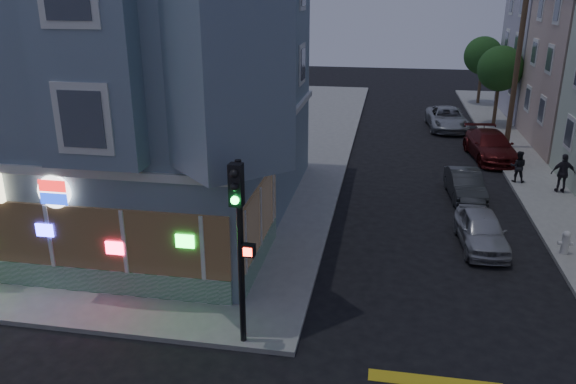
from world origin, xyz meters
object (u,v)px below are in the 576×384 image
(pedestrian_a, at_px, (518,166))
(parked_car_c, at_px, (491,146))
(parked_car_d, at_px, (447,118))
(traffic_signal, at_px, (239,225))
(street_tree_far, at_px, (483,56))
(parked_car_b, at_px, (465,185))
(parked_car_a, at_px, (481,230))
(pedestrian_b, at_px, (563,173))
(fire_hydrant, at_px, (566,242))
(utility_pole, at_px, (517,67))
(street_tree_near, at_px, (500,69))

(pedestrian_a, relative_size, parked_car_c, 0.29)
(pedestrian_a, height_order, parked_car_d, pedestrian_a)
(traffic_signal, bearing_deg, street_tree_far, 77.45)
(street_tree_far, height_order, parked_car_b, street_tree_far)
(parked_car_a, xyz_separation_m, parked_car_d, (0.32, 18.86, 0.07))
(pedestrian_b, relative_size, fire_hydrant, 2.11)
(parked_car_c, bearing_deg, utility_pole, 53.35)
(pedestrian_b, bearing_deg, fire_hydrant, 74.99)
(pedestrian_b, height_order, parked_car_a, pedestrian_b)
(pedestrian_a, relative_size, parked_car_d, 0.29)
(traffic_signal, relative_size, fire_hydrant, 5.85)
(pedestrian_a, xyz_separation_m, parked_car_b, (-2.70, -2.39, -0.28))
(street_tree_near, height_order, pedestrian_b, street_tree_near)
(street_tree_far, bearing_deg, pedestrian_a, -92.49)
(street_tree_far, height_order, pedestrian_b, street_tree_far)
(parked_car_c, xyz_separation_m, traffic_signal, (-9.10, -19.50, 2.77))
(traffic_signal, distance_m, fire_hydrant, 12.50)
(street_tree_far, height_order, traffic_signal, street_tree_far)
(street_tree_far, distance_m, parked_car_c, 16.70)
(parked_car_b, xyz_separation_m, fire_hydrant, (2.79, -5.58, -0.03))
(pedestrian_b, relative_size, traffic_signal, 0.36)
(pedestrian_b, bearing_deg, utility_pole, -84.42)
(street_tree_near, relative_size, parked_car_c, 1.02)
(street_tree_near, xyz_separation_m, parked_car_d, (-3.28, -1.38, -3.21))
(street_tree_far, distance_m, traffic_signal, 37.36)
(pedestrian_b, bearing_deg, pedestrian_a, -36.70)
(utility_pole, height_order, fire_hydrant, utility_pole)
(utility_pole, relative_size, pedestrian_b, 5.00)
(parked_car_b, bearing_deg, parked_car_d, 84.50)
(utility_pole, xyz_separation_m, street_tree_near, (0.20, 6.00, -0.86))
(parked_car_c, height_order, parked_car_d, parked_car_c)
(utility_pole, distance_m, parked_car_b, 10.52)
(parked_car_a, height_order, traffic_signal, traffic_signal)
(utility_pole, distance_m, traffic_signal, 24.21)
(pedestrian_a, bearing_deg, parked_car_c, -71.74)
(street_tree_near, distance_m, street_tree_far, 8.00)
(pedestrian_b, bearing_deg, parked_car_a, 53.79)
(utility_pole, bearing_deg, parked_car_c, -119.25)
(pedestrian_a, distance_m, parked_car_a, 8.06)
(parked_car_a, relative_size, parked_car_c, 0.74)
(parked_car_a, distance_m, parked_car_d, 18.87)
(parked_car_d, distance_m, traffic_signal, 27.58)
(street_tree_far, height_order, pedestrian_a, street_tree_far)
(street_tree_near, relative_size, parked_car_a, 1.37)
(parked_car_d, bearing_deg, fire_hydrant, -86.05)
(street_tree_near, relative_size, parked_car_b, 1.38)
(parked_car_a, bearing_deg, street_tree_far, 79.42)
(street_tree_far, distance_m, pedestrian_a, 20.90)
(parked_car_b, bearing_deg, pedestrian_a, 37.31)
(utility_pole, xyz_separation_m, parked_car_b, (-3.40, -9.04, -4.16))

